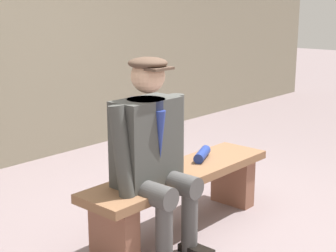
{
  "coord_description": "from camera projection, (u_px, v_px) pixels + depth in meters",
  "views": [
    {
      "loc": [
        2.64,
        2.22,
        1.61
      ],
      "look_at": [
        0.14,
        0.0,
        0.81
      ],
      "focal_mm": 53.99,
      "sensor_mm": 36.0,
      "label": 1
    }
  ],
  "objects": [
    {
      "name": "ground_plane",
      "position": [
        181.0,
        228.0,
        3.73
      ],
      "size": [
        30.0,
        30.0,
        0.0
      ],
      "primitive_type": "plane",
      "color": "gray"
    },
    {
      "name": "seated_man",
      "position": [
        153.0,
        148.0,
        3.27
      ],
      "size": [
        0.63,
        0.57,
        1.29
      ],
      "color": "#434441",
      "rests_on": "ground"
    },
    {
      "name": "bench",
      "position": [
        181.0,
        188.0,
        3.65
      ],
      "size": [
        1.65,
        0.41,
        0.46
      ],
      "color": "brown",
      "rests_on": "ground"
    },
    {
      "name": "rolled_magazine",
      "position": [
        202.0,
        154.0,
        3.87
      ],
      "size": [
        0.27,
        0.18,
        0.08
      ],
      "primitive_type": "cylinder",
      "rotation": [
        0.0,
        1.57,
        0.43
      ],
      "color": "navy",
      "rests_on": "bench"
    }
  ]
}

